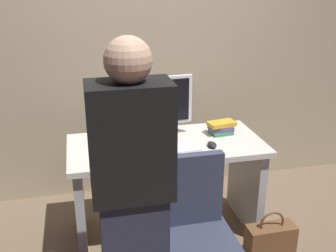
{
  "coord_description": "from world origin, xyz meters",
  "views": [
    {
      "loc": [
        -0.59,
        -2.6,
        1.89
      ],
      "look_at": [
        0.0,
        -0.05,
        0.89
      ],
      "focal_mm": 43.1,
      "sensor_mm": 36.0,
      "label": 1
    }
  ],
  "objects": [
    {
      "name": "person_at_desk",
      "position": [
        -0.37,
        -0.84,
        0.84
      ],
      "size": [
        0.4,
        0.24,
        1.64
      ],
      "color": "#262838",
      "rests_on": "ground"
    },
    {
      "name": "mouse",
      "position": [
        0.3,
        -0.14,
        0.76
      ],
      "size": [
        0.06,
        0.1,
        0.03
      ],
      "primitive_type": "ellipsoid",
      "color": "black",
      "rests_on": "desk"
    },
    {
      "name": "keyboard",
      "position": [
        -0.01,
        -0.15,
        0.75
      ],
      "size": [
        0.44,
        0.15,
        0.02
      ],
      "primitive_type": "cube",
      "rotation": [
        0.0,
        0.0,
        0.05
      ],
      "color": "white",
      "rests_on": "desk"
    },
    {
      "name": "handbag",
      "position": [
        0.63,
        -0.48,
        0.14
      ],
      "size": [
        0.34,
        0.14,
        0.38
      ],
      "color": "brown",
      "rests_on": "ground"
    },
    {
      "name": "desk",
      "position": [
        0.0,
        0.0,
        0.51
      ],
      "size": [
        1.4,
        0.66,
        0.74
      ],
      "color": "beige",
      "rests_on": "ground"
    },
    {
      "name": "monitor",
      "position": [
        -0.04,
        0.14,
        1.0
      ],
      "size": [
        0.54,
        0.16,
        0.46
      ],
      "color": "silver",
      "rests_on": "desk"
    },
    {
      "name": "cup_near_keyboard",
      "position": [
        -0.38,
        -0.09,
        0.79
      ],
      "size": [
        0.07,
        0.07,
        0.09
      ],
      "primitive_type": "cylinder",
      "color": "silver",
      "rests_on": "desk"
    },
    {
      "name": "cup_by_monitor",
      "position": [
        -0.46,
        0.19,
        0.79
      ],
      "size": [
        0.07,
        0.07,
        0.1
      ],
      "primitive_type": "cylinder",
      "color": "white",
      "rests_on": "desk"
    },
    {
      "name": "book_stack",
      "position": [
        0.45,
        0.09,
        0.79
      ],
      "size": [
        0.22,
        0.15,
        0.09
      ],
      "color": "#338C59",
      "rests_on": "desk"
    },
    {
      "name": "office_chair",
      "position": [
        -0.01,
        -0.77,
        0.43
      ],
      "size": [
        0.52,
        0.52,
        0.94
      ],
      "color": "black",
      "rests_on": "ground"
    },
    {
      "name": "ground_plane",
      "position": [
        0.0,
        0.0,
        0.0
      ],
      "size": [
        9.0,
        9.0,
        0.0
      ],
      "primitive_type": "plane",
      "color": "brown"
    },
    {
      "name": "wall_back",
      "position": [
        0.0,
        0.8,
        1.5
      ],
      "size": [
        6.4,
        0.1,
        3.0
      ],
      "primitive_type": "cube",
      "color": "tan",
      "rests_on": "ground"
    }
  ]
}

